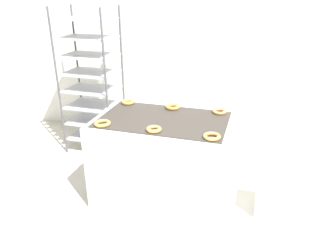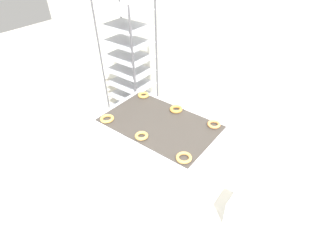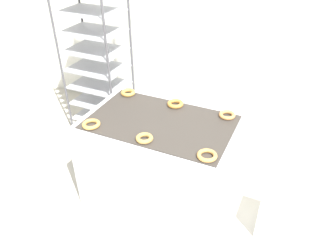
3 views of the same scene
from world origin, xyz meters
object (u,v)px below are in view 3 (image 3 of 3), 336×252
donut_near_right (207,155)px  donut_far_right (227,115)px  glaze_bin (281,218)px  donut_far_left (128,93)px  fryer_machine (161,162)px  donut_near_left (91,124)px  donut_near_center (145,138)px  donut_far_center (175,104)px  baking_rack_cart (97,59)px

donut_near_right → donut_far_right: size_ratio=1.05×
glaze_bin → donut_far_left: size_ratio=2.61×
donut_near_right → donut_far_right: same height
fryer_machine → donut_near_left: size_ratio=8.73×
donut_far_left → donut_near_left: bearing=-89.9°
donut_near_center → donut_far_center: size_ratio=0.92×
donut_far_left → donut_near_center: bearing=-50.5°
donut_near_right → donut_far_right: bearing=91.9°
fryer_machine → baking_rack_cart: baking_rack_cart is taller
donut_near_center → donut_far_right: bearing=50.9°
fryer_machine → donut_far_left: (-0.49, 0.31, 0.45)m
glaze_bin → donut_near_left: donut_near_left is taller
baking_rack_cart → donut_near_left: (0.69, -1.09, -0.04)m
donut_near_right → donut_far_left: 1.15m
baking_rack_cart → fryer_machine: bearing=-34.1°
donut_far_center → donut_far_right: bearing=1.0°
donut_near_center → donut_near_right: bearing=-0.2°
fryer_machine → donut_far_right: size_ratio=9.29×
donut_near_left → donut_far_center: size_ratio=1.02×
baking_rack_cart → glaze_bin: bearing=-18.7°
fryer_machine → glaze_bin: bearing=1.5°
fryer_machine → donut_far_left: bearing=147.8°
fryer_machine → donut_near_right: (0.50, -0.29, 0.45)m
fryer_machine → donut_far_left: 0.73m
donut_far_left → baking_rack_cart: bearing=144.5°
fryer_machine → glaze_bin: 1.13m
glaze_bin → donut_far_left: (-1.58, 0.28, 0.71)m
glaze_bin → donut_far_center: bearing=166.3°
donut_far_left → donut_far_right: bearing=-0.2°
donut_near_center → donut_far_right: 0.76m
donut_far_center → fryer_machine: bearing=-91.3°
donut_far_right → donut_near_center: bearing=-129.1°
baking_rack_cart → glaze_bin: (2.27, -0.77, -0.75)m
donut_near_center → donut_near_left: bearing=-179.6°
fryer_machine → donut_far_center: donut_far_center is taller
donut_far_left → donut_far_center: same height
baking_rack_cart → donut_near_center: 1.60m
donut_near_center → donut_near_right: (0.50, -0.00, -0.00)m
donut_far_center → baking_rack_cart: bearing=156.9°
donut_far_left → donut_far_right: 0.97m
donut_near_left → donut_far_right: 1.13m
donut_far_right → baking_rack_cart: bearing=163.4°
baking_rack_cart → glaze_bin: baking_rack_cart is taller
donut_near_left → fryer_machine: bearing=30.9°
fryer_machine → donut_near_center: 0.53m
baking_rack_cart → glaze_bin: size_ratio=5.02×
donut_near_left → donut_near_center: (0.49, 0.00, 0.00)m
donut_far_left → donut_far_center: 0.49m
fryer_machine → donut_near_center: bearing=-89.6°
fryer_machine → donut_far_left: donut_far_left is taller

